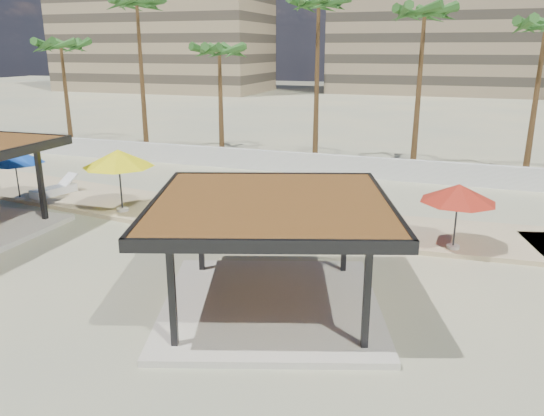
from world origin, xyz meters
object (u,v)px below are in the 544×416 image
Objects in this scene: umbrella_c at (459,193)px; lounger_b at (313,227)px; lounger_a at (55,190)px; pavilion_central at (271,245)px.

lounger_b is at bearing 179.50° from umbrella_c.
lounger_a is at bearing 92.82° from lounger_b.
lounger_a is (-18.30, 1.25, -1.80)m from umbrella_c.
pavilion_central is 15.48m from lounger_a.
lounger_a is (-13.59, 7.26, -1.50)m from pavilion_central.
lounger_a is 13.25m from lounger_b.
umbrella_c reaches higher than lounger_a.
pavilion_central is 3.88× the size of lounger_b.
umbrella_c is at bearing -78.55° from lounger_a.
pavilion_central reaches higher than umbrella_c.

